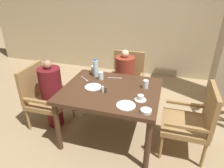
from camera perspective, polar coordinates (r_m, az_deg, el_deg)
ground_plane at (r=3.07m, az=-0.29°, el=-14.14°), size 16.00×16.00×0.00m
wall_back at (r=4.75m, az=8.73°, el=19.14°), size 8.00×0.06×2.80m
dining_table at (r=2.68m, az=-0.32°, el=-3.19°), size 1.27×1.04×0.77m
chair_left_side at (r=3.20m, az=-18.95°, el=-3.02°), size 0.56×0.56×0.95m
diner_in_left_chair at (r=3.10m, az=-16.77°, el=-2.60°), size 0.32×0.32×1.08m
chair_far_side at (r=3.58m, az=4.12°, el=1.71°), size 0.56×0.56×0.95m
diner_in_far_chair at (r=3.42m, az=3.57°, el=1.40°), size 0.32×0.32×1.06m
chair_right_side at (r=2.72m, az=22.13°, el=-9.41°), size 0.56×0.56×0.95m
plate_main_left at (r=2.29m, az=3.99°, el=-6.13°), size 0.22×0.22×0.01m
plate_main_right at (r=2.68m, az=-5.42°, el=-0.86°), size 0.22×0.22×0.01m
teacup_with_saucer at (r=2.40m, az=8.16°, el=-4.02°), size 0.14×0.14×0.06m
bowl_small at (r=2.20m, az=9.69°, el=-7.62°), size 0.12×0.12×0.04m
water_bottle at (r=2.96m, az=-4.70°, el=4.50°), size 0.07×0.07×0.27m
glass_tall_near at (r=2.88m, az=-3.20°, el=2.38°), size 0.07×0.07×0.11m
glass_tall_mid at (r=2.67m, az=9.59°, el=-0.06°), size 0.07×0.07×0.11m
glass_tall_far at (r=3.11m, az=-5.30°, el=4.17°), size 0.07×0.07×0.11m
salt_shaker at (r=2.54m, az=-2.66°, el=-1.55°), size 0.03×0.03×0.09m
pepper_shaker at (r=2.53m, az=-1.82°, el=-1.72°), size 0.03×0.03×0.08m
fork_beside_plate at (r=2.94m, az=-7.76°, el=1.49°), size 0.16×0.14×0.00m
knife_beside_plate at (r=2.94m, az=1.08°, el=1.77°), size 0.21×0.05×0.00m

